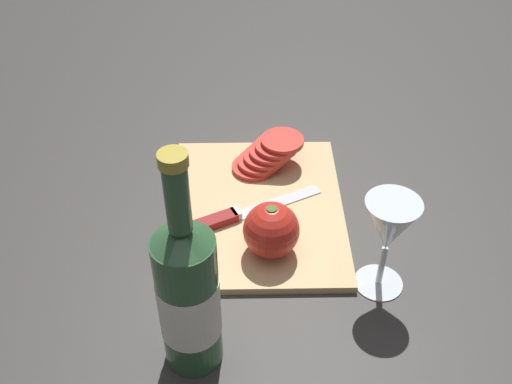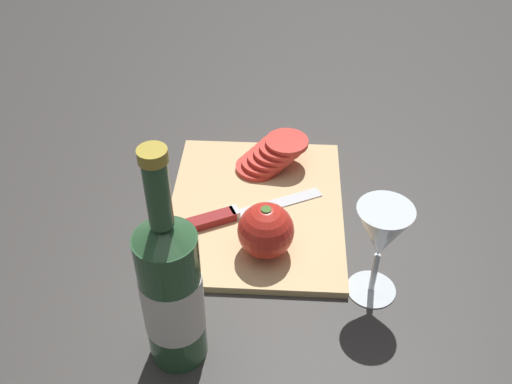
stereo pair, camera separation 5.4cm
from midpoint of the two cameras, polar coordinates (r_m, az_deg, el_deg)
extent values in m
plane|color=#383533|center=(0.98, -2.32, -2.93)|extent=(3.00, 3.00, 0.00)
cube|color=tan|center=(0.99, -1.55, -1.62)|extent=(0.36, 0.29, 0.01)
cylinder|color=#2D5633|center=(0.74, -8.54, -10.51)|extent=(0.07, 0.07, 0.21)
cone|color=#2D5633|center=(0.65, -9.51, -4.16)|extent=(0.07, 0.07, 0.02)
cylinder|color=#2D5633|center=(0.62, -10.04, -0.63)|extent=(0.03, 0.03, 0.08)
cylinder|color=#B29933|center=(0.59, -10.59, 3.00)|extent=(0.03, 0.03, 0.01)
cylinder|color=white|center=(0.74, -8.50, -10.71)|extent=(0.08, 0.08, 0.09)
cylinder|color=silver|center=(0.90, 9.85, -8.51)|extent=(0.07, 0.07, 0.00)
cylinder|color=silver|center=(0.87, 10.12, -6.92)|extent=(0.01, 0.01, 0.07)
cone|color=silver|center=(0.82, 10.74, -3.28)|extent=(0.08, 0.08, 0.08)
cone|color=beige|center=(0.84, 10.51, -4.65)|extent=(0.02, 0.02, 0.03)
sphere|color=red|center=(0.89, -0.31, -3.69)|extent=(0.08, 0.08, 0.08)
cylinder|color=#47702D|center=(0.86, -0.32, -1.80)|extent=(0.02, 0.02, 0.01)
cube|color=silver|center=(0.99, 0.52, -1.04)|extent=(0.09, 0.15, 0.00)
cube|color=silver|center=(0.97, -3.56, -2.16)|extent=(0.03, 0.02, 0.01)
cube|color=maroon|center=(0.95, -6.83, -3.26)|extent=(0.07, 0.12, 0.01)
cylinder|color=red|center=(1.06, -1.74, 2.35)|extent=(0.08, 0.08, 0.01)
cylinder|color=red|center=(1.06, -1.19, 2.85)|extent=(0.08, 0.08, 0.01)
cylinder|color=red|center=(1.06, -0.64, 3.36)|extent=(0.08, 0.08, 0.01)
cylinder|color=red|center=(1.06, -0.09, 3.86)|extent=(0.08, 0.08, 0.01)
cylinder|color=red|center=(1.05, 0.47, 4.36)|extent=(0.08, 0.08, 0.01)
cylinder|color=red|center=(1.05, 1.03, 4.87)|extent=(0.08, 0.08, 0.01)
camera|label=1|loc=(0.03, -91.59, -1.36)|focal=42.00mm
camera|label=2|loc=(0.03, 88.41, 1.36)|focal=42.00mm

